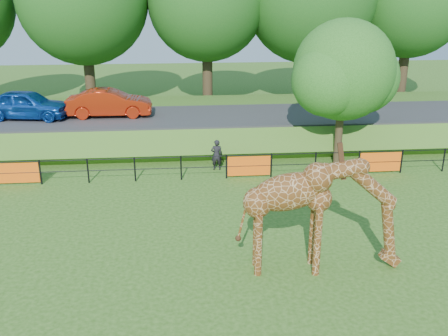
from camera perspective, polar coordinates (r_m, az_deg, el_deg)
The scene contains 10 objects.
ground at distance 14.89m, azimuth -4.59°, elevation -12.45°, with size 90.00×90.00×0.00m, color #2A5214.
giraffe at distance 14.76m, azimuth 11.11°, elevation -5.33°, with size 4.90×0.90×3.50m, color #5D3313, non-canonical shape.
perimeter_fence at distance 21.88m, azimuth -4.93°, elevation 0.00°, with size 28.07×0.10×1.10m, color black, non-canonical shape.
embankment at distance 29.03m, azimuth -5.07°, elevation 5.18°, with size 40.00×9.00×1.30m, color #2A5214.
road at distance 27.40m, azimuth -5.09°, elevation 5.83°, with size 40.00×5.00×0.12m, color #323235.
car_blue at distance 28.52m, azimuth -21.60°, elevation 6.78°, with size 1.81×4.50×1.53m, color #154CB2.
car_red at distance 27.74m, azimuth -12.95°, elevation 7.27°, with size 1.56×4.47×1.47m, color #B8260D.
visitor at distance 22.99m, azimuth -0.85°, elevation 1.52°, with size 0.53×0.35×1.45m, color black.
tree_east at distance 23.77m, azimuth 13.70°, elevation 10.41°, with size 5.40×4.71×6.76m.
bg_tree_line at distance 34.66m, azimuth -2.19°, elevation 18.54°, with size 37.30×8.80×11.82m.
Camera 1 is at (0.03, -12.61, 7.92)m, focal length 40.00 mm.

